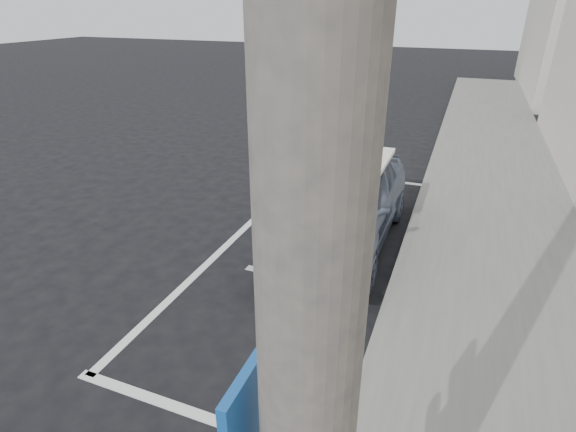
# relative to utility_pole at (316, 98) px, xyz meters

# --- Properties ---
(ground) EXTENTS (80.00, 80.00, 0.00)m
(ground) POSITION_rel_utility_pole_xyz_m (-2.05, 2.00, -3.40)
(ground) COLOR black
(ground) RESTS_ON ground
(sidewalk) EXTENTS (2.80, 40.00, 0.15)m
(sidewalk) POSITION_rel_utility_pole_xyz_m (1.15, 4.00, -3.33)
(sidewalk) COLOR slate
(sidewalk) RESTS_ON ground
(pline_rear) EXTENTS (3.00, 0.12, 0.01)m
(pline_rear) POSITION_rel_utility_pole_xyz_m (-1.55, 1.50, -3.40)
(pline_rear) COLOR silver
(pline_rear) RESTS_ON ground
(pline_front) EXTENTS (3.00, 0.12, 0.01)m
(pline_front) POSITION_rel_utility_pole_xyz_m (-1.55, 8.50, -3.40)
(pline_front) COLOR silver
(pline_front) RESTS_ON ground
(pline_side) EXTENTS (0.12, 7.00, 0.01)m
(pline_side) POSITION_rel_utility_pole_xyz_m (-2.95, 5.00, -3.40)
(pline_side) COLOR silver
(pline_side) RESTS_ON ground
(utility_pole) EXTENTS (0.44, 0.36, 7.00)m
(utility_pole) POSITION_rel_utility_pole_xyz_m (0.00, 0.00, 0.00)
(utility_pole) COLOR #4C4947
(utility_pole) RESTS_ON ground
(retro_coupe) EXTENTS (1.64, 4.05, 1.37)m
(retro_coupe) POSITION_rel_utility_pole_xyz_m (-1.24, 5.42, -2.71)
(retro_coupe) COLOR slate
(retro_coupe) RESTS_ON ground
(cat) EXTENTS (0.31, 0.44, 0.25)m
(cat) POSITION_rel_utility_pole_xyz_m (-1.15, 3.51, -3.29)
(cat) COLOR #78675C
(cat) RESTS_ON ground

